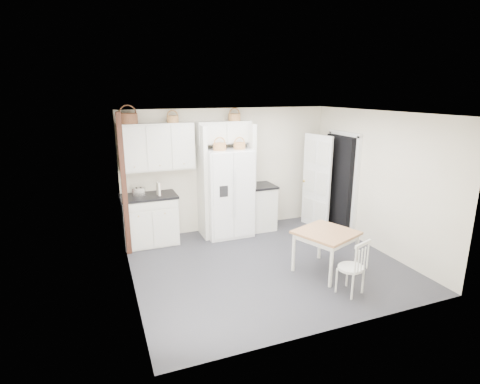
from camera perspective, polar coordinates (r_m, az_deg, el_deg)
name	(u,v)px	position (r m, az deg, el deg)	size (l,w,h in m)	color
floor	(266,264)	(6.70, 4.06, -10.88)	(4.50, 4.50, 0.00)	#33323B
ceiling	(270,113)	(6.03, 4.53, 11.90)	(4.50, 4.50, 0.00)	white
wall_back	(228,170)	(8.04, -1.83, 3.39)	(4.50, 4.50, 0.00)	beige
wall_left	(128,207)	(5.69, -16.70, -2.24)	(4.00, 4.00, 0.00)	beige
wall_right	(377,181)	(7.47, 20.09, 1.55)	(4.00, 4.00, 0.00)	beige
refrigerator	(227,192)	(7.74, -1.93, -0.07)	(0.94, 0.75, 1.81)	white
base_cab_left	(150,220)	(7.59, -13.56, -4.22)	(1.02, 0.65, 0.95)	silver
base_cab_right	(260,207)	(8.21, 3.09, -2.36)	(0.53, 0.64, 0.94)	silver
dining_table	(325,252)	(6.45, 12.83, -8.85)	(0.86, 0.86, 0.71)	#9D6A40
windsor_chair	(351,268)	(5.88, 16.52, -11.01)	(0.40, 0.36, 0.82)	silver
counter_left	(148,196)	(7.45, -13.79, -0.61)	(1.07, 0.69, 0.04)	black
counter_right	(260,186)	(8.08, 3.14, 0.97)	(0.58, 0.68, 0.04)	black
toaster	(139,192)	(7.40, -15.17, 0.01)	(0.24, 0.14, 0.16)	silver
cookbook_red	(159,189)	(7.36, -12.25, 0.41)	(0.03, 0.16, 0.23)	#B13527
cookbook_cream	(158,189)	(7.36, -12.33, 0.48)	(0.04, 0.17, 0.25)	silver
basket_upper_a	(128,119)	(7.31, -16.66, 10.68)	(0.34, 0.34, 0.19)	brown
basket_upper_c	(173,119)	(7.42, -10.22, 10.88)	(0.23, 0.23, 0.13)	#915F2A
basket_bridge_b	(234,117)	(7.76, -0.85, 11.33)	(0.25, 0.25, 0.14)	#915F2A
basket_fridge_a	(220,147)	(7.39, -3.12, 6.92)	(0.26, 0.26, 0.14)	#915F2A
basket_fridge_b	(239,146)	(7.53, -0.09, 7.05)	(0.24, 0.24, 0.13)	#915F2A
upper_cabinet	(157,147)	(7.42, -12.49, 6.75)	(1.40, 0.34, 0.90)	silver
bridge_cabinet	(224,132)	(7.71, -2.52, 9.08)	(1.12, 0.34, 0.45)	silver
fridge_panel_left	(202,182)	(7.61, -5.76, 1.48)	(0.08, 0.60, 2.30)	silver
fridge_panel_right	(249,178)	(7.93, 1.36, 2.11)	(0.08, 0.60, 2.30)	silver
trim_post	(124,186)	(6.99, -17.25, 0.91)	(0.09, 0.09, 2.60)	#401C12
doorway_void	(340,184)	(8.23, 14.93, 1.19)	(0.18, 0.85, 2.05)	black
door_slab	(316,182)	(8.30, 11.56, 1.51)	(0.80, 0.04, 2.05)	white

